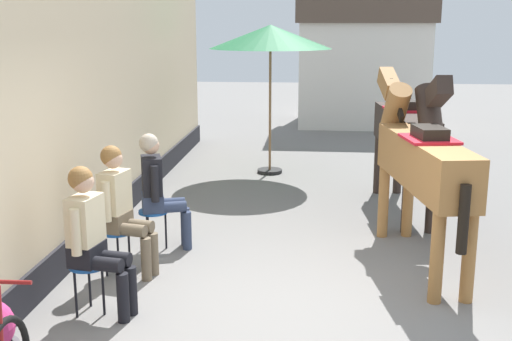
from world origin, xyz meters
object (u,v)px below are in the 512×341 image
seated_visitor_middle (121,204)px  saddled_horse_far (407,132)px  cafe_parasol (270,38)px  seated_visitor_far (158,186)px  seated_visitor_near (92,234)px  saddled_horse_near (421,160)px

seated_visitor_middle → saddled_horse_far: 4.14m
cafe_parasol → saddled_horse_far: bearing=-48.2°
seated_visitor_far → saddled_horse_far: size_ratio=0.46×
seated_visitor_near → saddled_horse_far: (3.22, 3.50, 0.38)m
seated_visitor_near → seated_visitor_far: same height
seated_visitor_far → saddled_horse_near: bearing=-1.9°
cafe_parasol → seated_visitor_near: bearing=-101.5°
saddled_horse_far → cafe_parasol: cafe_parasol is taller
seated_visitor_far → cafe_parasol: cafe_parasol is taller
seated_visitor_far → saddled_horse_near: 2.98m
seated_visitor_near → saddled_horse_near: 3.55m
seated_visitor_middle → cafe_parasol: bearing=75.9°
saddled_horse_far → seated_visitor_middle: bearing=-142.0°
seated_visitor_far → saddled_horse_far: bearing=29.9°
seated_visitor_near → saddled_horse_near: saddled_horse_near is taller
seated_visitor_middle → saddled_horse_near: bearing=12.2°
seated_visitor_near → seated_visitor_middle: same height
seated_visitor_middle → saddled_horse_near: size_ratio=0.47×
saddled_horse_near → seated_visitor_middle: bearing=-167.8°
saddled_horse_far → seated_visitor_far: bearing=-150.1°
seated_visitor_near → seated_visitor_far: bearing=84.6°
seated_visitor_far → cafe_parasol: size_ratio=0.54×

